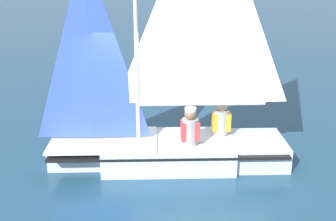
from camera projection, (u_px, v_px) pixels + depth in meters
ground_plane at (168, 162)px, 8.11m from camera, size 260.00×260.00×0.00m
sailboat_main at (170, 125)px, 7.85m from camera, size 2.50×4.57×5.12m
sailor_helm at (190, 135)px, 7.75m from camera, size 0.37×0.40×1.16m
sailor_crew at (221, 126)px, 8.18m from camera, size 0.37×0.40×1.16m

